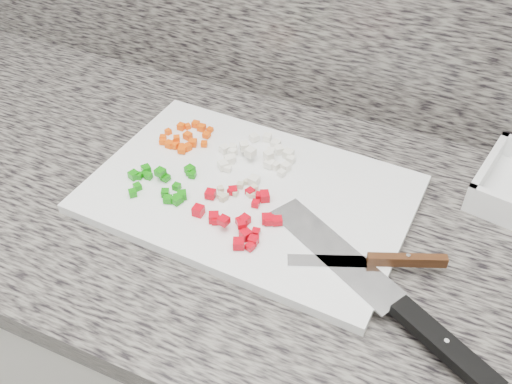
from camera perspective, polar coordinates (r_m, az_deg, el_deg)
cabinet at (r=1.24m, az=1.56°, el=-17.71°), size 3.92×0.62×0.86m
countertop at (r=0.88m, az=2.09°, el=-2.92°), size 3.96×0.64×0.04m
cutting_board at (r=0.89m, az=-0.65°, el=-0.20°), size 0.50×0.35×0.02m
carrot_pile at (r=0.98m, az=-7.22°, el=5.31°), size 0.09×0.09×0.02m
onion_pile at (r=0.93m, az=0.18°, el=3.64°), size 0.13×0.13×0.02m
green_pepper_pile at (r=0.90m, az=-9.27°, el=0.90°), size 0.11×0.10×0.02m
red_pepper_pile at (r=0.83m, az=-1.41°, el=-2.41°), size 0.13×0.13×0.02m
garlic_pile at (r=0.87m, az=-1.96°, el=-0.02°), size 0.06×0.06×0.01m
chef_knife at (r=0.75m, az=14.46°, el=-11.35°), size 0.35×0.22×0.02m
paring_knife at (r=0.79m, az=12.92°, el=-6.69°), size 0.20×0.10×0.02m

